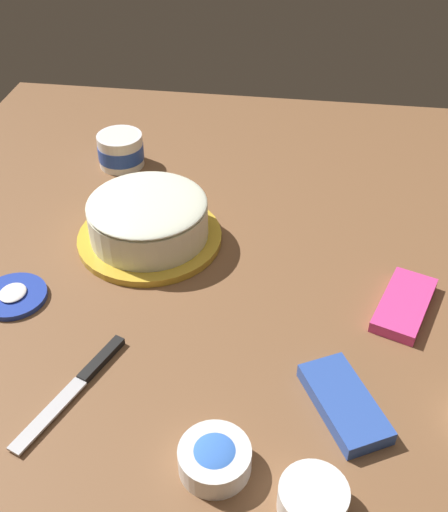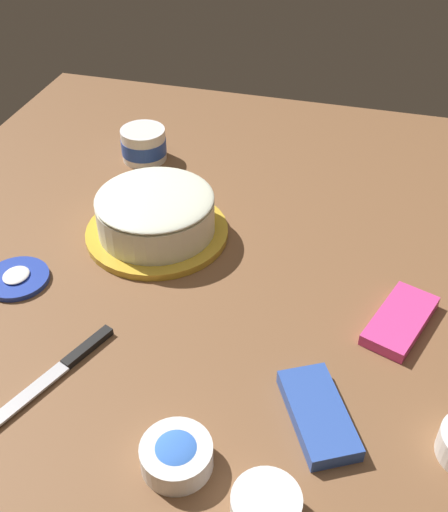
{
  "view_description": "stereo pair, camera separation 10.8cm",
  "coord_description": "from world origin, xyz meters",
  "px_view_note": "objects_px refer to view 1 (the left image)",
  "views": [
    {
      "loc": [
        -0.81,
        -0.04,
        0.73
      ],
      "look_at": [
        0.04,
        0.08,
        0.04
      ],
      "focal_mm": 43.85,
      "sensor_mm": 36.0,
      "label": 1
    },
    {
      "loc": [
        -0.79,
        -0.14,
        0.73
      ],
      "look_at": [
        0.04,
        0.08,
        0.04
      ],
      "focal_mm": 43.85,
      "sensor_mm": 36.0,
      "label": 2
    }
  ],
  "objects_px": {
    "sprinkle_bowl_rainbow": "(313,498)",
    "frosted_cake": "(148,221)",
    "spreading_knife": "(81,381)",
    "candy_box_upper": "(404,305)",
    "sprinkle_bowl_blue": "(215,458)",
    "frosting_tub": "(121,150)",
    "candy_box_lower": "(344,403)",
    "frosting_tub_lid": "(14,296)"
  },
  "relations": [
    {
      "from": "sprinkle_bowl_rainbow",
      "to": "candy_box_upper",
      "type": "xyz_separation_m",
      "value": [
        0.38,
        -0.14,
        -0.01
      ]
    },
    {
      "from": "sprinkle_bowl_rainbow",
      "to": "frosted_cake",
      "type": "bearing_deg",
      "value": 32.8
    },
    {
      "from": "sprinkle_bowl_rainbow",
      "to": "candy_box_lower",
      "type": "xyz_separation_m",
      "value": [
        0.16,
        -0.04,
        -0.01
      ]
    },
    {
      "from": "frosted_cake",
      "to": "sprinkle_bowl_blue",
      "type": "height_order",
      "value": "frosted_cake"
    },
    {
      "from": "frosted_cake",
      "to": "candy_box_lower",
      "type": "relative_size",
      "value": 1.76
    },
    {
      "from": "spreading_knife",
      "to": "sprinkle_bowl_blue",
      "type": "distance_m",
      "value": 0.24
    },
    {
      "from": "candy_box_upper",
      "to": "spreading_knife",
      "type": "bearing_deg",
      "value": 135.01
    },
    {
      "from": "frosting_tub",
      "to": "candy_box_lower",
      "type": "xyz_separation_m",
      "value": [
        -0.61,
        -0.49,
        -0.03
      ]
    },
    {
      "from": "sprinkle_bowl_rainbow",
      "to": "sprinkle_bowl_blue",
      "type": "bearing_deg",
      "value": 72.75
    },
    {
      "from": "frosting_tub_lid",
      "to": "sprinkle_bowl_rainbow",
      "type": "height_order",
      "value": "sprinkle_bowl_rainbow"
    },
    {
      "from": "candy_box_lower",
      "to": "candy_box_upper",
      "type": "distance_m",
      "value": 0.24
    },
    {
      "from": "sprinkle_bowl_blue",
      "to": "candy_box_upper",
      "type": "distance_m",
      "value": 0.43
    },
    {
      "from": "spreading_knife",
      "to": "frosted_cake",
      "type": "bearing_deg",
      "value": -3.25
    },
    {
      "from": "frosting_tub_lid",
      "to": "sprinkle_bowl_blue",
      "type": "height_order",
      "value": "sprinkle_bowl_blue"
    },
    {
      "from": "frosting_tub_lid",
      "to": "candy_box_upper",
      "type": "distance_m",
      "value": 0.66
    },
    {
      "from": "frosting_tub",
      "to": "sprinkle_bowl_blue",
      "type": "relative_size",
      "value": 1.07
    },
    {
      "from": "sprinkle_bowl_rainbow",
      "to": "candy_box_upper",
      "type": "bearing_deg",
      "value": -20.44
    },
    {
      "from": "spreading_knife",
      "to": "sprinkle_bowl_rainbow",
      "type": "xyz_separation_m",
      "value": [
        -0.15,
        -0.34,
        0.02
      ]
    },
    {
      "from": "frosting_tub",
      "to": "sprinkle_bowl_blue",
      "type": "xyz_separation_m",
      "value": [
        -0.73,
        -0.32,
        -0.02
      ]
    },
    {
      "from": "candy_box_lower",
      "to": "candy_box_upper",
      "type": "xyz_separation_m",
      "value": [
        0.22,
        -0.1,
        -0.0
      ]
    },
    {
      "from": "candy_box_lower",
      "to": "sprinkle_bowl_rainbow",
      "type": "bearing_deg",
      "value": 137.64
    },
    {
      "from": "spreading_knife",
      "to": "sprinkle_bowl_rainbow",
      "type": "distance_m",
      "value": 0.38
    },
    {
      "from": "spreading_knife",
      "to": "candy_box_upper",
      "type": "xyz_separation_m",
      "value": [
        0.23,
        -0.49,
        0.0
      ]
    },
    {
      "from": "frosted_cake",
      "to": "sprinkle_bowl_blue",
      "type": "bearing_deg",
      "value": -156.98
    },
    {
      "from": "frosting_tub",
      "to": "spreading_knife",
      "type": "bearing_deg",
      "value": -170.15
    },
    {
      "from": "frosting_tub",
      "to": "candy_box_upper",
      "type": "height_order",
      "value": "frosting_tub"
    },
    {
      "from": "sprinkle_bowl_blue",
      "to": "candy_box_lower",
      "type": "bearing_deg",
      "value": -54.55
    },
    {
      "from": "frosted_cake",
      "to": "sprinkle_bowl_blue",
      "type": "relative_size",
      "value": 2.86
    },
    {
      "from": "frosting_tub_lid",
      "to": "candy_box_upper",
      "type": "relative_size",
      "value": 0.72
    },
    {
      "from": "sprinkle_bowl_blue",
      "to": "candy_box_upper",
      "type": "relative_size",
      "value": 0.61
    },
    {
      "from": "sprinkle_bowl_rainbow",
      "to": "candy_box_lower",
      "type": "height_order",
      "value": "sprinkle_bowl_rainbow"
    },
    {
      "from": "frosted_cake",
      "to": "candy_box_lower",
      "type": "distance_m",
      "value": 0.5
    },
    {
      "from": "frosting_tub",
      "to": "candy_box_lower",
      "type": "distance_m",
      "value": 0.79
    },
    {
      "from": "sprinkle_bowl_rainbow",
      "to": "spreading_knife",
      "type": "bearing_deg",
      "value": 66.59
    },
    {
      "from": "sprinkle_bowl_blue",
      "to": "candy_box_upper",
      "type": "height_order",
      "value": "sprinkle_bowl_blue"
    },
    {
      "from": "frosting_tub_lid",
      "to": "sprinkle_bowl_rainbow",
      "type": "bearing_deg",
      "value": -121.03
    },
    {
      "from": "frosted_cake",
      "to": "frosting_tub",
      "type": "height_order",
      "value": "frosted_cake"
    },
    {
      "from": "spreading_knife",
      "to": "sprinkle_bowl_blue",
      "type": "xyz_separation_m",
      "value": [
        -0.11,
        -0.22,
        0.02
      ]
    },
    {
      "from": "frosting_tub",
      "to": "candy_box_upper",
      "type": "relative_size",
      "value": 0.65
    },
    {
      "from": "frosting_tub",
      "to": "candy_box_upper",
      "type": "distance_m",
      "value": 0.71
    },
    {
      "from": "frosted_cake",
      "to": "sprinkle_bowl_rainbow",
      "type": "xyz_separation_m",
      "value": [
        -0.5,
        -0.32,
        -0.02
      ]
    },
    {
      "from": "candy_box_upper",
      "to": "frosted_cake",
      "type": "bearing_deg",
      "value": 94.71
    }
  ]
}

